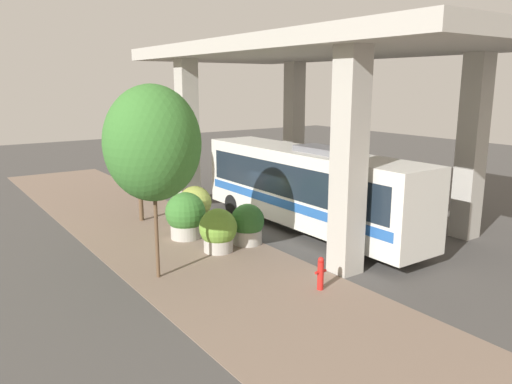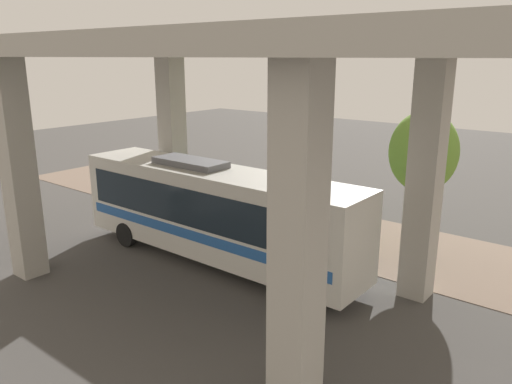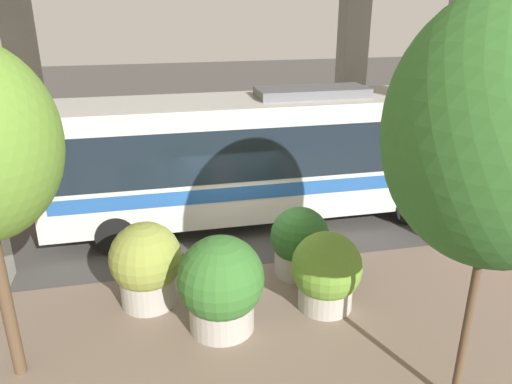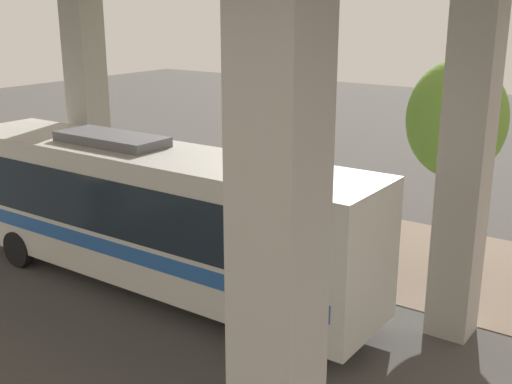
{
  "view_description": "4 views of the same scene",
  "coord_description": "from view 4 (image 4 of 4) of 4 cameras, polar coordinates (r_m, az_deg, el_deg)",
  "views": [
    {
      "loc": [
        -11.27,
        -17.19,
        6.36
      ],
      "look_at": [
        -0.53,
        -1.87,
        2.25
      ],
      "focal_mm": 35.0,
      "sensor_mm": 36.0,
      "label": 1
    },
    {
      "loc": [
        15.38,
        10.91,
        7.55
      ],
      "look_at": [
        0.91,
        -0.63,
        2.49
      ],
      "focal_mm": 35.0,
      "sensor_mm": 36.0,
      "label": 2
    },
    {
      "loc": [
        -10.35,
        1.95,
        6.12
      ],
      "look_at": [
        0.86,
        -0.56,
        1.58
      ],
      "focal_mm": 35.0,
      "sensor_mm": 36.0,
      "label": 3
    },
    {
      "loc": [
        13.34,
        9.48,
        6.92
      ],
      "look_at": [
        -0.84,
        -0.46,
        1.83
      ],
      "focal_mm": 45.0,
      "sensor_mm": 36.0,
      "label": 4
    }
  ],
  "objects": [
    {
      "name": "bus",
      "position": [
        16.01,
        -9.46,
        -1.53
      ],
      "size": [
        2.53,
        12.07,
        3.8
      ],
      "color": "silver",
      "rests_on": "ground"
    },
    {
      "name": "ground_plane",
      "position": [
        17.77,
        -0.35,
        -6.54
      ],
      "size": [
        80.0,
        80.0,
        0.0
      ],
      "primitive_type": "plane",
      "color": "#474442",
      "rests_on": "ground"
    },
    {
      "name": "sidewalk_strip",
      "position": [
        20.12,
        4.61,
        -3.76
      ],
      "size": [
        6.0,
        40.0,
        0.02
      ],
      "color": "#7A6656",
      "rests_on": "ground"
    },
    {
      "name": "street_tree_far",
      "position": [
        22.02,
        1.81,
        10.03
      ],
      "size": [
        3.07,
        3.07,
        6.34
      ],
      "color": "brown",
      "rests_on": "ground"
    },
    {
      "name": "planter_front",
      "position": [
        18.6,
        -2.62,
        -2.83
      ],
      "size": [
        1.35,
        1.35,
        1.65
      ],
      "color": "#ADA89E",
      "rests_on": "ground"
    },
    {
      "name": "planter_extra",
      "position": [
        18.78,
        5.6,
        -2.16
      ],
      "size": [
        1.67,
        1.67,
        1.96
      ],
      "color": "#ADA89E",
      "rests_on": "ground"
    },
    {
      "name": "planter_middle",
      "position": [
        19.75,
        -0.37,
        -1.57
      ],
      "size": [
        1.46,
        1.46,
        1.69
      ],
      "color": "#ADA89E",
      "rests_on": "ground"
    },
    {
      "name": "street_tree_near",
      "position": [
        17.04,
        17.4,
        6.15
      ],
      "size": [
        2.52,
        2.52,
        5.64
      ],
      "color": "brown",
      "rests_on": "ground"
    },
    {
      "name": "fire_hydrant",
      "position": [
        22.46,
        -11.87,
        -0.45
      ],
      "size": [
        0.42,
        0.2,
        1.09
      ],
      "color": "red",
      "rests_on": "ground"
    },
    {
      "name": "planter_back",
      "position": [
        17.2,
        7.64,
        -4.15
      ],
      "size": [
        1.49,
        1.49,
        1.84
      ],
      "color": "#ADA89E",
      "rests_on": "ground"
    }
  ]
}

